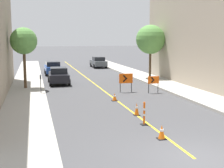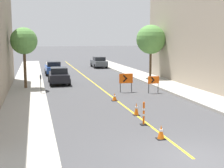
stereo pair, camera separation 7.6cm
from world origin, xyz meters
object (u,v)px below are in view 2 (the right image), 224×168
at_px(traffic_cone_third, 115,97).
at_px(delineator_post_front, 144,115).
at_px(parking_meter_near_curb, 41,81).
at_px(parked_car_curb_near, 59,76).
at_px(traffic_cone_second, 136,109).
at_px(street_tree_right_near, 151,40).
at_px(parked_car_curb_mid, 53,68).
at_px(arrow_barricade_primary, 126,79).
at_px(arrow_barricade_secondary, 154,81).
at_px(traffic_cone_nearest, 161,132).
at_px(parked_car_curb_far, 99,62).
at_px(street_tree_left_near, 24,41).
at_px(parking_meter_far_curb, 41,80).

relative_size(traffic_cone_third, delineator_post_front, 0.45).
xyz_separation_m(delineator_post_front, parking_meter_near_curb, (-4.88, 9.61, 0.61)).
relative_size(delineator_post_front, parked_car_curb_near, 0.27).
distance_m(traffic_cone_second, street_tree_right_near, 16.23).
height_order(traffic_cone_third, parked_car_curb_mid, parked_car_curb_mid).
relative_size(arrow_barricade_primary, street_tree_right_near, 0.27).
bearing_deg(street_tree_right_near, arrow_barricade_secondary, -109.16).
xyz_separation_m(delineator_post_front, street_tree_right_near, (6.61, 16.40, 3.67)).
height_order(traffic_cone_nearest, parked_car_curb_far, parked_car_curb_far).
relative_size(arrow_barricade_secondary, street_tree_left_near, 0.27).
height_order(arrow_barricade_secondary, parked_car_curb_near, parked_car_curb_near).
bearing_deg(street_tree_left_near, arrow_barricade_secondary, -22.46).
distance_m(traffic_cone_nearest, traffic_cone_second, 4.27).
xyz_separation_m(parked_car_curb_mid, street_tree_right_near, (9.75, -6.66, 3.39)).
bearing_deg(traffic_cone_nearest, street_tree_right_near, 70.47).
bearing_deg(delineator_post_front, traffic_cone_second, 82.22).
bearing_deg(traffic_cone_second, arrow_barricade_secondary, 61.13).
relative_size(parked_car_curb_far, street_tree_left_near, 0.85).
xyz_separation_m(parking_meter_near_curb, street_tree_right_near, (11.49, 6.78, 3.06)).
relative_size(traffic_cone_nearest, parking_meter_near_curb, 0.46).
bearing_deg(parking_meter_far_curb, parked_car_curb_mid, 82.48).
bearing_deg(traffic_cone_nearest, arrow_barricade_secondary, 70.19).
relative_size(traffic_cone_nearest, arrow_barricade_secondary, 0.46).
height_order(traffic_cone_nearest, parked_car_curb_near, parked_car_curb_near).
xyz_separation_m(parked_car_curb_far, parking_meter_far_curb, (-8.81, -20.66, 0.37)).
relative_size(traffic_cone_third, arrow_barricade_secondary, 0.40).
height_order(parking_meter_near_curb, street_tree_left_near, street_tree_left_near).
relative_size(parking_meter_far_curb, street_tree_left_near, 0.28).
relative_size(traffic_cone_third, parked_car_curb_near, 0.12).
relative_size(arrow_barricade_primary, parking_meter_near_curb, 1.12).
height_order(traffic_cone_nearest, arrow_barricade_primary, arrow_barricade_primary).
bearing_deg(parked_car_curb_mid, traffic_cone_nearest, -84.31).
height_order(parked_car_curb_mid, parked_car_curb_far, same).
relative_size(arrow_barricade_primary, parked_car_curb_far, 0.35).
height_order(traffic_cone_nearest, delineator_post_front, delineator_post_front).
xyz_separation_m(traffic_cone_second, street_tree_right_near, (6.34, 14.44, 3.82)).
height_order(parking_meter_near_curb, street_tree_right_near, street_tree_right_near).
bearing_deg(parking_meter_near_curb, parking_meter_far_curb, 90.00).
relative_size(traffic_cone_second, street_tree_right_near, 0.13).
height_order(delineator_post_front, parking_meter_near_curb, parking_meter_near_curb).
relative_size(arrow_barricade_secondary, parking_meter_far_curb, 0.96).
relative_size(traffic_cone_third, street_tree_left_near, 0.11).
relative_size(delineator_post_front, parked_car_curb_far, 0.28).
relative_size(traffic_cone_nearest, traffic_cone_second, 0.86).
bearing_deg(delineator_post_front, parking_meter_far_curb, 116.24).
relative_size(parked_car_curb_far, parking_meter_far_curb, 3.05).
distance_m(delineator_post_front, parking_meter_near_curb, 10.80).
xyz_separation_m(traffic_cone_second, arrow_barricade_secondary, (3.58, 6.50, 0.62)).
xyz_separation_m(traffic_cone_second, traffic_cone_third, (-0.18, 4.30, -0.10)).
bearing_deg(parked_car_curb_near, arrow_barricade_secondary, -43.11).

